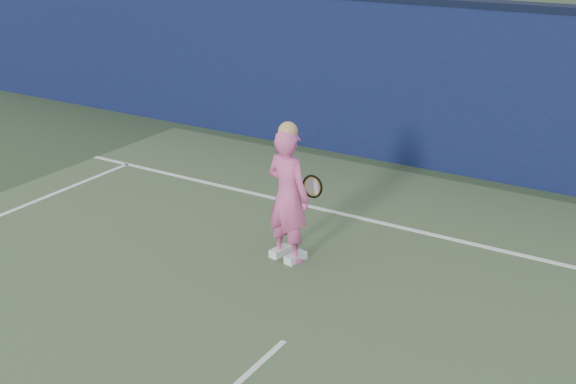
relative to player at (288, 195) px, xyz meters
The scene contains 4 objects.
backstop_wall 4.11m from the player, 77.58° to the left, with size 24.00×0.40×2.50m, color #0B1632.
wall_cap 4.45m from the player, 77.58° to the left, with size 24.00×0.42×0.10m, color black.
player is the anchor object (origin of this frame).
racket 0.42m from the player, 80.91° to the left, with size 0.50×0.21×0.28m.
Camera 1 is at (3.06, -3.95, 3.82)m, focal length 45.00 mm.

